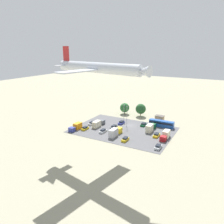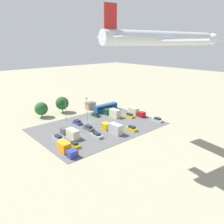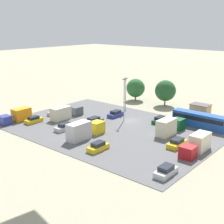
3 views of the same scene
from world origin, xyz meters
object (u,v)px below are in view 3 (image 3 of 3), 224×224
object	(u,v)px
parked_car_8	(166,171)
parked_truck_1	(65,113)
parked_car_3	(98,147)
parked_truck_0	(197,145)
bus	(199,120)
parked_car_0	(177,143)
shed_building	(200,111)
parked_car_5	(34,120)
parked_truck_2	(84,130)
parked_car_4	(94,121)
parked_truck_3	(17,116)
parked_car_7	(160,120)
parked_car_2	(65,127)
parked_car_1	(116,114)
parked_truck_4	(170,126)
parked_car_6	(56,112)

from	to	relation	value
parked_car_8	parked_truck_1	size ratio (longest dim) A/B	0.49
parked_car_3	parked_truck_0	distance (m)	17.36
bus	parked_car_3	size ratio (longest dim) A/B	2.83
parked_car_0	shed_building	bearing A→B (deg)	103.84
parked_car_5	parked_truck_2	size ratio (longest dim) A/B	0.46
parked_car_4	parked_truck_3	xyz separation A→B (m)	(14.86, 10.00, 0.66)
parked_car_7	parked_truck_2	bearing A→B (deg)	-109.52
parked_car_8	bus	bearing A→B (deg)	104.06
parked_truck_3	parked_car_7	bearing A→B (deg)	-142.11
parked_truck_3	parked_truck_2	bearing A→B (deg)	-173.32
parked_car_3	parked_truck_0	world-z (taller)	parked_truck_0
parked_car_2	parked_car_8	xyz separation A→B (m)	(-27.07, 4.09, 0.02)
parked_car_3	parked_car_8	xyz separation A→B (m)	(-14.16, 0.51, 0.00)
shed_building	parked_car_8	bearing A→B (deg)	106.39
parked_car_1	parked_car_8	distance (m)	31.19
parked_car_5	parked_car_8	world-z (taller)	parked_car_8
shed_building	parked_car_1	bearing A→B (deg)	39.81
bus	parked_truck_3	world-z (taller)	bus
shed_building	parked_truck_4	xyz separation A→B (m)	(-0.41, 15.22, -0.00)
bus	parked_car_8	size ratio (longest dim) A/B	2.80
parked_car_4	parked_car_3	bearing A→B (deg)	136.33
shed_building	parked_truck_0	world-z (taller)	shed_building
parked_truck_0	parked_truck_3	size ratio (longest dim) A/B	1.06
parked_car_8	parked_truck_1	bearing A→B (deg)	163.46
bus	parked_car_7	distance (m)	8.73
parked_car_7	parked_car_8	xyz separation A→B (m)	(-14.21, 21.29, 0.03)
parked_car_3	shed_building	bearing A→B (deg)	-98.80
parked_car_7	parked_truck_1	xyz separation A→B (m)	(19.21, 11.37, 0.74)
parked_car_0	parked_car_8	world-z (taller)	parked_car_8
parked_car_3	parked_car_7	world-z (taller)	parked_car_3
parked_car_1	parked_car_2	xyz separation A→B (m)	(2.04, 14.52, -0.01)
parked_car_0	parked_car_1	bearing A→B (deg)	160.28
parked_truck_0	parked_truck_1	xyz separation A→B (m)	(33.02, 1.14, -0.02)
parked_car_5	parked_car_6	size ratio (longest dim) A/B	0.89
bus	parked_truck_4	distance (m)	8.29
parked_car_5	parked_car_7	world-z (taller)	parked_car_7
parked_truck_1	parked_truck_4	xyz separation A→B (m)	(-24.50, -6.56, 0.16)
parked_car_4	parked_truck_4	xyz separation A→B (m)	(-16.35, -5.36, 0.89)
shed_building	parked_car_3	xyz separation A→B (m)	(4.83, 31.20, -0.88)
parked_car_5	parked_car_6	world-z (taller)	parked_car_6
shed_building	parked_car_7	world-z (taller)	shed_building
parked_car_7	parked_car_5	bearing A→B (deg)	-140.29
bus	parked_car_0	world-z (taller)	bus
parked_car_1	parked_truck_3	distance (m)	23.12
bus	parked_truck_3	distance (m)	41.18
parked_car_2	parked_truck_1	size ratio (longest dim) A/B	0.53
parked_car_0	parked_car_1	world-z (taller)	parked_car_0
parked_car_2	parked_car_6	xyz separation A→B (m)	(10.51, -6.53, -0.01)
parked_car_8	parked_truck_4	bearing A→B (deg)	118.42
parked_truck_1	parked_truck_4	distance (m)	25.36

